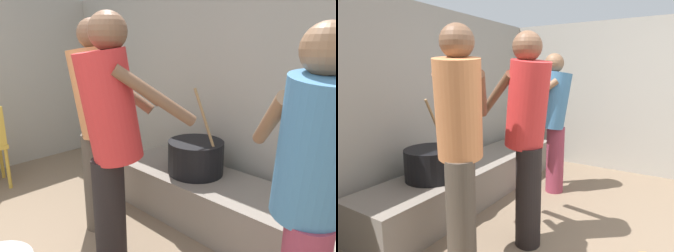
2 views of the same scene
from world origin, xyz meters
TOP-DOWN VIEW (x-y plane):
  - block_enclosure_rear at (0.00, 2.65)m, footprint 5.11×0.20m
  - hearth_ledge at (0.62, 2.13)m, footprint 2.75×0.60m
  - cooking_pot_main at (0.00, 2.14)m, footprint 0.48×0.48m
  - cook_in_red_shirt at (0.11, 1.22)m, footprint 0.61×0.75m
  - cook_in_blue_shirt at (1.18, 1.45)m, footprint 0.66×0.71m
  - cook_in_orange_shirt at (-0.40, 1.44)m, footprint 0.74×0.64m

SIDE VIEW (x-z plane):
  - hearth_ledge at x=0.62m, z-range 0.00..0.39m
  - cooking_pot_main at x=0.00m, z-range 0.17..0.90m
  - cook_in_blue_shirt at x=1.18m, z-range 0.11..1.67m
  - cook_in_red_shirt at x=0.11m, z-range 0.12..1.78m
  - cook_in_orange_shirt at x=-0.40m, z-range 0.12..1.78m
  - block_enclosure_rear at x=0.00m, z-range 0.00..2.05m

